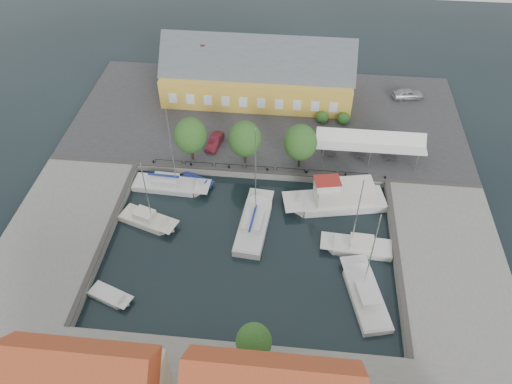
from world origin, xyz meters
TOP-DOWN VIEW (x-y plane):
  - ground at (0.00, 0.00)m, footprint 140.00×140.00m
  - north_quay at (0.00, 23.00)m, footprint 56.00×26.00m
  - west_quay at (-22.00, -2.00)m, footprint 12.00×24.00m
  - east_quay at (22.00, -2.00)m, footprint 12.00×24.00m
  - quay_edge_fittings at (0.02, 4.75)m, footprint 56.00×24.72m
  - warehouse at (-2.60, 28.36)m, footprint 28.56×14.00m
  - tent_canopy at (14.00, 14.50)m, footprint 14.00×4.00m
  - quay_trees at (-2.00, 12.00)m, footprint 18.20×4.20m
  - car_silver at (20.96, 29.59)m, footprint 4.94×2.76m
  - car_red at (-6.56, 15.07)m, footprint 2.13×4.35m
  - center_sailboat at (0.20, 1.63)m, footprint 3.95×10.69m
  - trawler at (10.07, 6.36)m, footprint 12.96×6.04m
  - east_boat_b at (12.21, -0.51)m, footprint 8.20×3.08m
  - east_boat_c at (12.69, -7.04)m, footprint 5.14×9.86m
  - west_boat_a at (-11.21, 7.32)m, footprint 10.06×3.26m
  - west_boat_b at (-12.44, 1.09)m, footprint 7.52×4.61m
  - launch_sw at (-13.58, -9.65)m, footprint 5.05×3.34m
  - launch_nw at (-7.99, 8.45)m, footprint 4.73×3.15m

SIDE VIEW (x-z plane):
  - ground at x=0.00m, z-range 0.00..0.00m
  - launch_nw at x=-7.99m, z-range -0.35..0.53m
  - launch_sw at x=-13.58m, z-range -0.40..0.58m
  - east_boat_c at x=12.69m, z-range -5.75..6.27m
  - west_boat_b at x=-12.44m, z-range -4.74..5.26m
  - east_boat_b at x=12.21m, z-range -5.25..5.77m
  - west_boat_a at x=-11.21m, z-range -6.20..6.74m
  - center_sailboat at x=0.20m, z-range -6.70..7.43m
  - north_quay at x=0.00m, z-range 0.00..1.00m
  - west_quay at x=-22.00m, z-range 0.00..1.00m
  - east_quay at x=22.00m, z-range 0.00..1.00m
  - trawler at x=10.07m, z-range -1.48..3.52m
  - quay_edge_fittings at x=0.02m, z-range 0.86..1.26m
  - car_red at x=-6.56m, z-range 1.00..2.37m
  - car_silver at x=20.96m, z-range 1.00..2.59m
  - tent_canopy at x=14.00m, z-range 2.27..5.10m
  - warehouse at x=-2.60m, z-range -0.35..9.20m
  - quay_trees at x=-2.00m, z-range 1.73..8.03m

